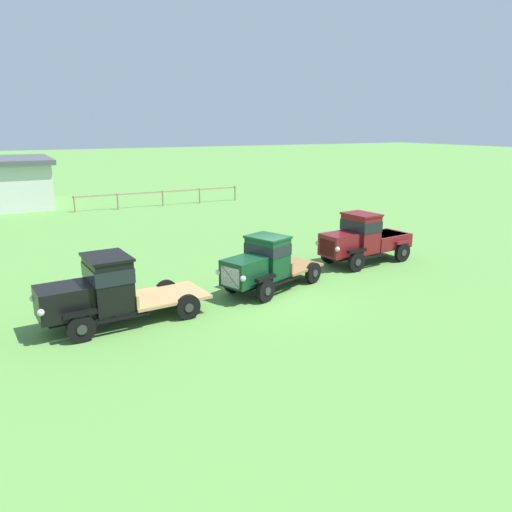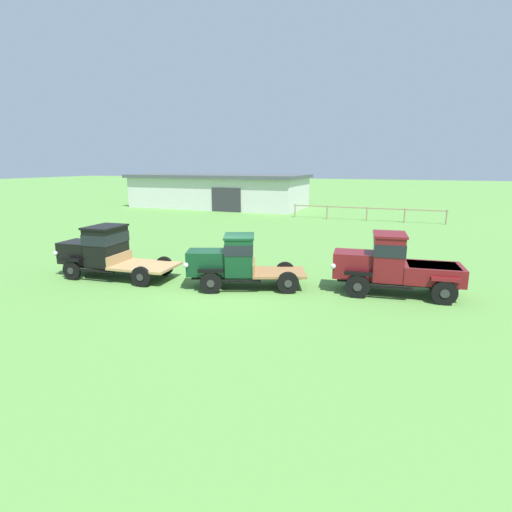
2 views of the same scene
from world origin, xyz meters
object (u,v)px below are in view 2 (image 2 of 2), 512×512
(farm_shed, at_px, (219,191))
(vintage_truck_second_in_line, at_px, (234,261))
(vintage_truck_foreground_near, at_px, (104,250))
(vintage_truck_midrow_center, at_px, (393,264))

(farm_shed, bearing_deg, vintage_truck_second_in_line, -62.38)
(vintage_truck_foreground_near, bearing_deg, vintage_truck_second_in_line, 5.51)
(vintage_truck_second_in_line, height_order, vintage_truck_midrow_center, vintage_truck_midrow_center)
(farm_shed, relative_size, vintage_truck_foreground_near, 3.60)
(vintage_truck_foreground_near, height_order, vintage_truck_midrow_center, vintage_truck_midrow_center)
(vintage_truck_foreground_near, distance_m, vintage_truck_second_in_line, 5.90)
(farm_shed, distance_m, vintage_truck_second_in_line, 30.44)
(vintage_truck_midrow_center, bearing_deg, vintage_truck_foreground_near, -170.27)
(vintage_truck_foreground_near, relative_size, vintage_truck_second_in_line, 1.11)
(vintage_truck_foreground_near, relative_size, vintage_truck_midrow_center, 1.13)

